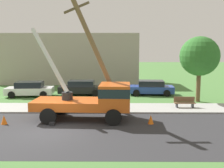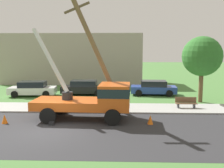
% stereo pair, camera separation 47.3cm
% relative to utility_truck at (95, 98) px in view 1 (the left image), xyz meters
% --- Properties ---
extents(ground_plane, '(120.00, 120.00, 0.00)m').
position_rel_utility_truck_xyz_m(ground_plane, '(-2.29, 9.60, -1.41)').
color(ground_plane, '#477538').
extents(road_asphalt, '(80.00, 8.06, 0.01)m').
position_rel_utility_truck_xyz_m(road_asphalt, '(-2.29, -2.40, -1.40)').
color(road_asphalt, '#2B2B2D').
rests_on(road_asphalt, ground).
extents(sidewalk_strip, '(80.00, 3.13, 0.10)m').
position_rel_utility_truck_xyz_m(sidewalk_strip, '(-2.29, 3.19, -1.36)').
color(sidewalk_strip, '#9E9E99').
rests_on(sidewalk_strip, ground).
extents(utility_truck, '(6.75, 3.21, 5.98)m').
position_rel_utility_truck_xyz_m(utility_truck, '(0.00, 0.00, 0.00)').
color(utility_truck, '#C65119').
rests_on(utility_truck, ground).
extents(leaning_utility_pole, '(4.09, 1.71, 8.33)m').
position_rel_utility_truck_xyz_m(leaning_utility_pole, '(0.08, 1.34, 2.84)').
color(leaning_utility_pole, brown).
rests_on(leaning_utility_pole, ground).
extents(traffic_cone_ahead, '(0.36, 0.36, 0.56)m').
position_rel_utility_truck_xyz_m(traffic_cone_ahead, '(3.50, -0.93, -1.13)').
color(traffic_cone_ahead, orange).
rests_on(traffic_cone_ahead, ground).
extents(traffic_cone_behind, '(0.36, 0.36, 0.56)m').
position_rel_utility_truck_xyz_m(traffic_cone_behind, '(-5.47, -1.09, -1.13)').
color(traffic_cone_behind, orange).
rests_on(traffic_cone_behind, ground).
extents(traffic_cone_curbside, '(0.36, 0.36, 0.56)m').
position_rel_utility_truck_xyz_m(traffic_cone_curbside, '(1.06, 1.04, -1.13)').
color(traffic_cone_curbside, orange).
rests_on(traffic_cone_curbside, ground).
extents(parked_sedan_white, '(4.51, 2.21, 1.42)m').
position_rel_utility_truck_xyz_m(parked_sedan_white, '(-6.85, 8.31, -0.70)').
color(parked_sedan_white, silver).
rests_on(parked_sedan_white, ground).
extents(parked_sedan_black, '(4.41, 2.04, 1.42)m').
position_rel_utility_truck_xyz_m(parked_sedan_black, '(-1.99, 9.20, -0.70)').
color(parked_sedan_black, black).
rests_on(parked_sedan_black, ground).
extents(parked_sedan_blue, '(4.49, 2.17, 1.42)m').
position_rel_utility_truck_xyz_m(parked_sedan_blue, '(4.88, 9.30, -0.70)').
color(parked_sedan_blue, '#263F99').
rests_on(parked_sedan_blue, ground).
extents(park_bench, '(1.60, 0.45, 0.90)m').
position_rel_utility_truck_xyz_m(park_bench, '(6.64, 3.26, -0.95)').
color(park_bench, brown).
rests_on(park_bench, ground).
extents(roadside_tree_near, '(3.35, 3.35, 5.61)m').
position_rel_utility_truck_xyz_m(roadside_tree_near, '(8.50, 5.95, 2.50)').
color(roadside_tree_near, brown).
rests_on(roadside_tree_near, ground).
extents(lowrise_building_backdrop, '(18.00, 6.00, 6.40)m').
position_rel_utility_truck_xyz_m(lowrise_building_backdrop, '(-4.72, 18.75, 1.79)').
color(lowrise_building_backdrop, '#A5998C').
rests_on(lowrise_building_backdrop, ground).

